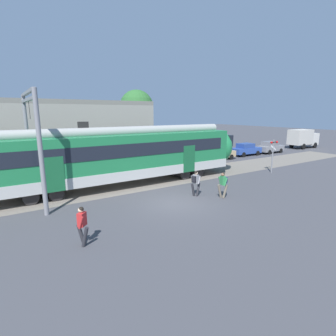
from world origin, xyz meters
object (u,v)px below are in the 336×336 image
parked_car_tan (219,153)px  box_truck (303,138)px  pedestrian_red (82,223)px  pedestrian_green (223,183)px  crossing_signal (273,151)px  pedestrian_grey (195,181)px  parked_car_grey (270,147)px  parked_car_blue (246,149)px

parked_car_tan → box_truck: size_ratio=0.76×
pedestrian_red → pedestrian_green: bearing=8.7°
crossing_signal → pedestrian_grey: bearing=-170.9°
pedestrian_grey → box_truck: box_truck is taller
pedestrian_grey → parked_car_tan: size_ratio=0.42×
box_truck → crossing_signal: 20.13m
parked_car_tan → crossing_signal: bearing=-94.7°
pedestrian_grey → parked_car_grey: size_ratio=0.41×
crossing_signal → parked_car_tan: bearing=85.3°
parked_car_blue → box_truck: size_ratio=0.76×
pedestrian_grey → parked_car_blue: pedestrian_grey is taller
parked_car_tan → box_truck: box_truck is taller
parked_car_blue → box_truck: (12.79, 0.14, 0.79)m
parked_car_grey → pedestrian_green: bearing=-151.1°
pedestrian_green → crossing_signal: 9.28m
parked_car_tan → parked_car_blue: (5.04, 0.38, 0.00)m
box_truck → parked_car_tan: bearing=-178.3°
pedestrian_red → crossing_signal: size_ratio=0.56×
pedestrian_green → box_truck: 29.32m
pedestrian_grey → crossing_signal: size_ratio=0.56×
pedestrian_grey → parked_car_grey: bearing=24.6°
pedestrian_grey → box_truck: (28.48, 9.64, 0.58)m
parked_car_tan → crossing_signal: size_ratio=1.34×
parked_car_tan → box_truck: bearing=1.7°
parked_car_grey → crossing_signal: 12.68m
box_truck → crossing_signal: (-18.44, -8.04, 0.44)m
pedestrian_green → crossing_signal: (8.79, 2.81, 1.02)m
pedestrian_green → parked_car_blue: (14.44, 10.71, -0.21)m
parked_car_blue → crossing_signal: size_ratio=1.35×
parked_car_tan → box_truck: (17.82, 0.52, 0.79)m
pedestrian_red → crossing_signal: crossing_signal is taller
pedestrian_green → box_truck: (27.23, 10.85, 0.58)m
box_truck → pedestrian_red: bearing=-161.4°
parked_car_grey → pedestrian_grey: bearing=-155.4°
pedestrian_red → parked_car_blue: (23.57, 12.11, -0.18)m
pedestrian_red → parked_car_blue: size_ratio=0.41×
pedestrian_grey → parked_car_grey: (20.10, 9.20, -0.21)m
parked_car_tan → parked_car_blue: bearing=4.4°
pedestrian_green → parked_car_grey: pedestrian_green is taller
pedestrian_red → pedestrian_grey: (7.88, 2.62, 0.03)m
pedestrian_green → parked_car_grey: bearing=28.9°
pedestrian_red → pedestrian_green: size_ratio=1.00×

